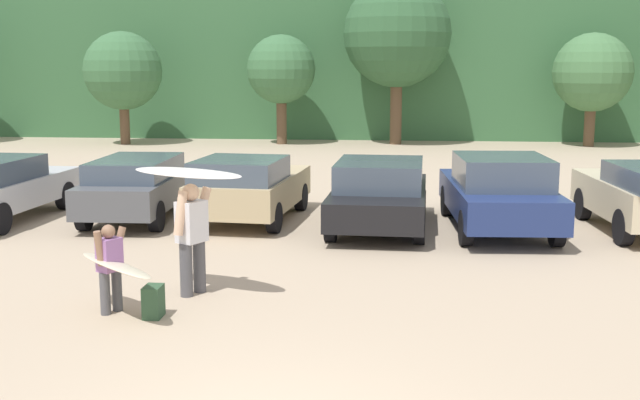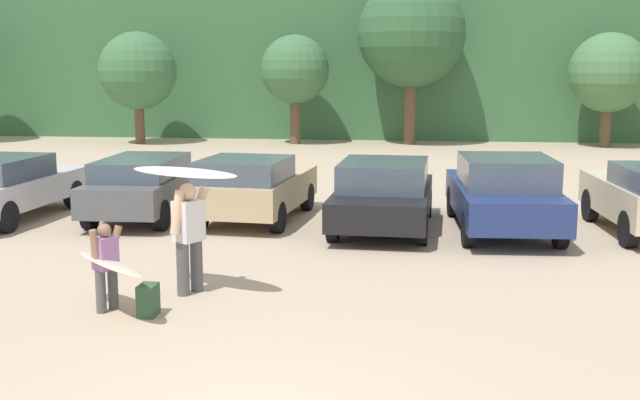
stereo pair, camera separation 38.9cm
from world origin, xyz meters
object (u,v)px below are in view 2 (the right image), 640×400
object	(u,v)px
parked_car_silver	(7,186)
parked_car_dark_gray	(145,184)
parked_car_navy	(503,193)
parked_car_tan	(254,186)
surfboard_cream	(111,264)
person_adult	(189,232)
person_child	(106,262)
surfboard_white	(184,172)
parked_car_black	(384,193)
backpack_dropped	(148,300)

from	to	relation	value
parked_car_silver	parked_car_dark_gray	distance (m)	3.08
parked_car_silver	parked_car_navy	world-z (taller)	parked_car_navy
parked_car_tan	parked_car_navy	distance (m)	5.44
parked_car_navy	surfboard_cream	bearing A→B (deg)	133.43
person_adult	person_child	world-z (taller)	person_adult
parked_car_navy	surfboard_white	size ratio (longest dim) A/B	2.40
parked_car_tan	parked_car_black	distance (m)	2.96
parked_car_dark_gray	person_adult	world-z (taller)	person_adult
parked_car_tan	parked_car_navy	bearing A→B (deg)	-90.15
parked_car_dark_gray	person_child	size ratio (longest dim) A/B	3.52
surfboard_white	parked_car_tan	bearing A→B (deg)	-63.67
person_adult	person_child	bearing A→B (deg)	75.75
parked_car_dark_gray	parked_car_navy	xyz separation A→B (m)	(7.96, -0.59, 0.06)
person_child	backpack_dropped	size ratio (longest dim) A/B	2.83
parked_car_tan	parked_car_navy	xyz separation A→B (m)	(5.41, -0.51, 0.05)
parked_car_silver	surfboard_cream	world-z (taller)	parked_car_silver
parked_car_navy	person_adult	world-z (taller)	person_adult
parked_car_dark_gray	parked_car_tan	distance (m)	2.55
parked_car_dark_gray	person_child	xyz separation A→B (m)	(1.82, -6.80, -0.05)
parked_car_silver	surfboard_white	size ratio (longest dim) A/B	2.25
surfboard_white	backpack_dropped	world-z (taller)	surfboard_white
parked_car_black	surfboard_cream	xyz separation A→B (m)	(-3.52, -6.39, -0.03)
surfboard_white	parked_car_dark_gray	bearing A→B (deg)	-40.57
parked_car_navy	surfboard_white	world-z (taller)	surfboard_white
parked_car_dark_gray	parked_car_tan	bearing A→B (deg)	-93.31
parked_car_dark_gray	surfboard_white	size ratio (longest dim) A/B	2.22
surfboard_cream	backpack_dropped	size ratio (longest dim) A/B	3.73
parked_car_navy	parked_car_black	bearing A→B (deg)	86.07
parked_car_tan	parked_car_black	world-z (taller)	parked_car_tan
parked_car_navy	backpack_dropped	size ratio (longest dim) A/B	10.76
parked_car_navy	person_adult	bearing A→B (deg)	131.75
parked_car_tan	person_child	world-z (taller)	parked_car_tan
person_adult	parked_car_silver	bearing A→B (deg)	-13.97
parked_car_navy	backpack_dropped	bearing A→B (deg)	136.09
person_adult	surfboard_white	xyz separation A→B (m)	(-0.02, -0.11, 0.92)
parked_car_tan	backpack_dropped	size ratio (longest dim) A/B	9.33
parked_car_black	person_adult	size ratio (longest dim) A/B	2.66
parked_car_navy	backpack_dropped	distance (m)	8.43
parked_car_dark_gray	parked_car_black	distance (m)	5.50
parked_car_dark_gray	parked_car_tan	size ratio (longest dim) A/B	1.07
parked_car_navy	surfboard_white	bearing A→B (deg)	132.23
parked_car_silver	surfboard_white	world-z (taller)	surfboard_white
parked_car_black	surfboard_cream	world-z (taller)	parked_car_black
parked_car_silver	surfboard_cream	bearing A→B (deg)	-138.91
parked_car_silver	person_adult	distance (m)	7.76
parked_car_black	surfboard_white	bearing A→B (deg)	155.09
parked_car_silver	person_child	distance (m)	7.87
parked_car_dark_gray	surfboard_cream	world-z (taller)	parked_car_dark_gray
parked_car_black	parked_car_navy	bearing A→B (deg)	-88.47
parked_car_tan	backpack_dropped	distance (m)	6.90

